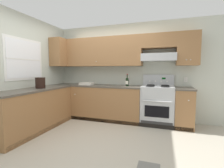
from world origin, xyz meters
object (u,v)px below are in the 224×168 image
at_px(stove, 157,105).
at_px(bucket, 40,83).
at_px(bowl, 87,84).
at_px(wine_bottle, 127,81).

distance_m(stove, bucket, 2.77).
bearing_deg(bowl, wine_bottle, -0.05).
distance_m(stove, wine_bottle, 0.93).
xyz_separation_m(bowl, bucket, (-0.60, -1.06, 0.10)).
bearing_deg(stove, bowl, -179.23).
bearing_deg(wine_bottle, stove, 2.02).
xyz_separation_m(stove, bowl, (-1.88, -0.03, 0.45)).
distance_m(bowl, bucket, 1.22).
xyz_separation_m(stove, bucket, (-2.48, -1.08, 0.56)).
bearing_deg(bowl, bucket, -119.79).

